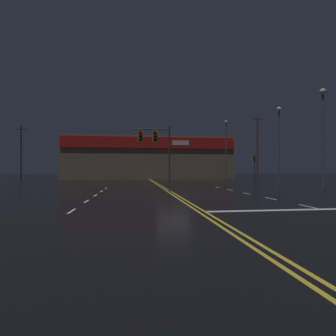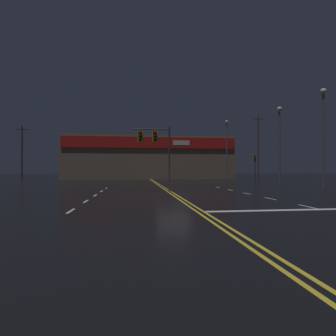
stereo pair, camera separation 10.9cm
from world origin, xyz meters
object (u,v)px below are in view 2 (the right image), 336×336
Objects in this scene: traffic_signal_corner_northeast at (255,162)px; streetlight_near_right at (280,135)px; traffic_signal_median at (155,142)px; streetlight_median_approach at (323,125)px; streetlight_near_left at (227,143)px.

traffic_signal_corner_northeast is 4.78m from streetlight_near_right.
traffic_signal_median is 0.58× the size of streetlight_median_approach.
traffic_signal_corner_northeast is 0.35× the size of streetlight_near_left.
streetlight_near_right is (15.40, 7.34, 1.83)m from traffic_signal_median.
traffic_signal_median reaches higher than traffic_signal_corner_northeast.
traffic_signal_corner_northeast is at bearing 115.75° from streetlight_near_right.
traffic_signal_median is at bearing -177.94° from streetlight_median_approach.
streetlight_median_approach reaches higher than traffic_signal_corner_northeast.
streetlight_near_left is at bearing 58.59° from traffic_signal_median.
streetlight_near_left is 1.18× the size of streetlight_near_right.
streetlight_near_left is at bearing 84.48° from traffic_signal_corner_northeast.
traffic_signal_median is 17.47m from traffic_signal_corner_northeast.
streetlight_median_approach is (1.97, -10.00, 3.22)m from traffic_signal_corner_northeast.
streetlight_near_right is 0.99× the size of streetlight_median_approach.
traffic_signal_median is 29.35m from streetlight_near_left.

